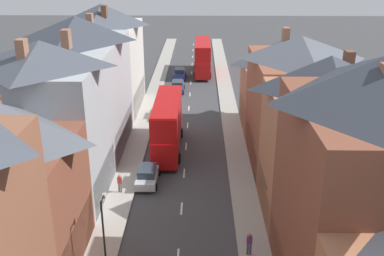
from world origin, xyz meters
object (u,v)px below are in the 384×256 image
at_px(double_decker_bus_mid_street, 202,57).
at_px(pedestrian_near_right, 249,243).
at_px(car_near_blue, 147,175).
at_px(car_near_silver, 180,73).
at_px(double_decker_bus_lead, 167,124).
at_px(car_parked_right_a, 177,86).
at_px(pedestrian_mid_left, 120,182).
at_px(car_parked_left_a, 163,110).
at_px(street_lamp, 104,233).

relative_size(double_decker_bus_mid_street, pedestrian_near_right, 6.71).
xyz_separation_m(car_near_blue, car_near_silver, (1.30, 34.28, 0.05)).
bearing_deg(double_decker_bus_lead, double_decker_bus_mid_street, 83.23).
relative_size(car_near_blue, car_parked_right_a, 0.96).
bearing_deg(car_near_blue, pedestrian_mid_left, -138.31).
xyz_separation_m(double_decker_bus_mid_street, pedestrian_near_right, (2.88, -47.22, -1.78)).
distance_m(double_decker_bus_lead, car_near_silver, 27.33).
relative_size(double_decker_bus_mid_street, car_parked_right_a, 2.41).
bearing_deg(car_near_blue, car_parked_left_a, 90.00).
xyz_separation_m(double_decker_bus_lead, car_near_blue, (-1.29, -7.02, -2.02)).
bearing_deg(car_near_blue, street_lamp, -95.43).
bearing_deg(car_near_blue, double_decker_bus_lead, 79.58).
bearing_deg(car_parked_right_a, double_decker_bus_lead, -90.03).
xyz_separation_m(double_decker_bus_mid_street, car_parked_left_a, (-4.89, -20.59, -2.01)).
height_order(double_decker_bus_mid_street, car_parked_left_a, double_decker_bus_mid_street).
bearing_deg(car_parked_right_a, double_decker_bus_mid_street, 70.53).
height_order(car_parked_left_a, pedestrian_mid_left, pedestrian_mid_left).
distance_m(car_parked_right_a, pedestrian_mid_left, 29.25).
relative_size(car_near_blue, car_parked_left_a, 0.94).
relative_size(double_decker_bus_mid_street, pedestrian_mid_left, 6.71).
relative_size(double_decker_bus_lead, car_parked_right_a, 2.41).
height_order(car_near_silver, car_parked_left_a, car_near_silver).
relative_size(double_decker_bus_mid_street, street_lamp, 1.96).
xyz_separation_m(car_parked_right_a, street_lamp, (-2.45, -39.31, 2.42)).
bearing_deg(pedestrian_mid_left, double_decker_bus_lead, 69.22).
distance_m(car_near_blue, pedestrian_near_right, 12.56).
height_order(double_decker_bus_mid_street, car_near_silver, double_decker_bus_mid_street).
distance_m(double_decker_bus_mid_street, pedestrian_mid_left, 39.86).
xyz_separation_m(car_near_blue, car_parked_left_a, (0.00, 16.78, 0.01)).
height_order(car_parked_left_a, pedestrian_near_right, pedestrian_near_right).
xyz_separation_m(pedestrian_mid_left, street_lamp, (0.92, -10.25, 2.21)).
relative_size(double_decker_bus_mid_street, car_near_blue, 2.51).
distance_m(car_parked_right_a, street_lamp, 39.46).
bearing_deg(double_decker_bus_lead, street_lamp, -97.28).
bearing_deg(double_decker_bus_lead, car_near_blue, -100.42).
bearing_deg(pedestrian_near_right, double_decker_bus_lead, 111.01).
distance_m(car_near_blue, pedestrian_mid_left, 2.79).
xyz_separation_m(car_parked_left_a, pedestrian_mid_left, (-2.07, -18.62, 0.23)).
bearing_deg(pedestrian_near_right, car_parked_left_a, 106.27).
height_order(car_parked_left_a, car_parked_right_a, car_parked_right_a).
bearing_deg(car_near_silver, pedestrian_mid_left, -95.33).
distance_m(car_parked_left_a, car_parked_right_a, 10.51).
bearing_deg(car_near_silver, car_parked_right_a, -90.00).
height_order(car_near_blue, car_near_silver, car_near_silver).
relative_size(car_parked_right_a, street_lamp, 0.81).
bearing_deg(double_decker_bus_lead, car_parked_right_a, 89.97).
bearing_deg(street_lamp, pedestrian_mid_left, 95.14).
bearing_deg(car_parked_left_a, double_decker_bus_mid_street, 76.63).
bearing_deg(car_near_blue, car_near_silver, 87.83).
bearing_deg(street_lamp, car_parked_left_a, 87.72).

